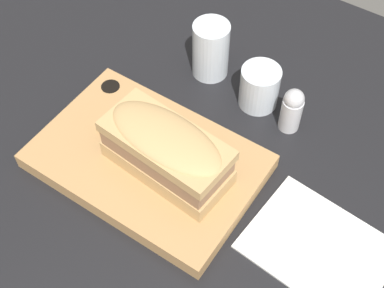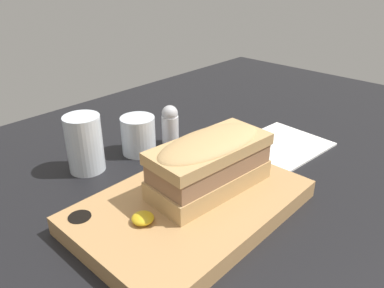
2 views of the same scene
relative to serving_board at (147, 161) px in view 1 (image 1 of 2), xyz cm
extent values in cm
cube|color=black|center=(8.84, -2.42, -2.37)|extent=(151.14, 110.55, 2.00)
cube|color=tan|center=(0.09, -0.05, 0.00)|extent=(32.80, 21.95, 2.74)
cylinder|color=black|center=(-13.24, 7.85, 0.75)|extent=(3.07, 3.07, 1.37)
cube|color=tan|center=(3.92, -0.15, 2.81)|extent=(19.10, 9.92, 2.89)
cube|color=#936B4C|center=(3.92, -0.15, 5.69)|extent=(18.33, 9.53, 2.88)
cube|color=tan|center=(3.92, -0.15, 7.99)|extent=(19.10, 9.92, 1.73)
ellipsoid|color=tan|center=(3.92, -0.15, 8.72)|extent=(18.71, 9.73, 2.60)
ellipsoid|color=gold|center=(-8.16, 0.88, 1.96)|extent=(2.96, 2.96, 1.19)
cylinder|color=silver|center=(-2.96, 22.19, 3.68)|extent=(6.21, 6.21, 10.11)
cylinder|color=silver|center=(-2.96, 22.19, 1.10)|extent=(5.47, 5.47, 4.55)
cylinder|color=silver|center=(7.48, 20.55, 2.23)|extent=(6.46, 6.46, 7.21)
cylinder|color=black|center=(7.48, 20.55, 1.59)|extent=(5.81, 5.81, 5.52)
cube|color=white|center=(27.58, 1.98, -1.17)|extent=(20.05, 16.14, 0.40)
cylinder|color=silver|center=(14.15, 18.81, 1.62)|extent=(3.34, 3.34, 5.98)
sphere|color=#B7B7BC|center=(14.15, 18.81, 5.19)|extent=(3.18, 3.18, 3.18)
camera|label=1|loc=(31.17, -34.56, 65.80)|focal=50.00mm
camera|label=2|loc=(-32.47, -30.48, 32.17)|focal=35.00mm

